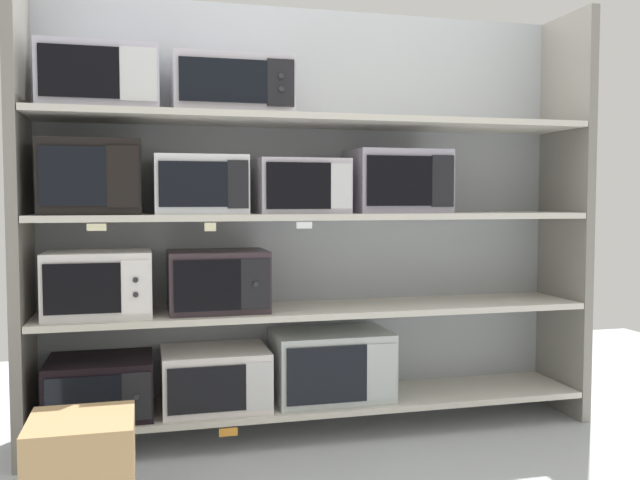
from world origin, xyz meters
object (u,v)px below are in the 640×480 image
at_px(microwave_8, 397,182).
at_px(microwave_2, 331,365).
at_px(microwave_6, 200,185).
at_px(microwave_5, 92,178).
at_px(microwave_1, 215,378).
at_px(microwave_3, 99,284).
at_px(microwave_9, 100,79).
at_px(microwave_0, 100,387).
at_px(microwave_7, 299,187).
at_px(microwave_10, 232,87).
at_px(shipping_carton, 82,475).
at_px(microwave_4, 218,281).

bearing_deg(microwave_8, microwave_2, -179.98).
bearing_deg(microwave_6, microwave_5, -180.00).
height_order(microwave_1, microwave_5, microwave_5).
bearing_deg(microwave_2, microwave_3, 179.99).
xyz_separation_m(microwave_1, microwave_3, (-0.53, -0.00, 0.47)).
height_order(microwave_5, microwave_9, microwave_9).
height_order(microwave_0, microwave_8, microwave_8).
relative_size(microwave_6, microwave_7, 0.98).
bearing_deg(microwave_5, microwave_3, -0.04).
relative_size(microwave_2, microwave_8, 1.22).
height_order(microwave_10, shipping_carton, microwave_10).
height_order(microwave_7, microwave_9, microwave_9).
relative_size(microwave_5, microwave_6, 1.03).
xyz_separation_m(microwave_0, microwave_4, (0.54, -0.00, 0.48)).
relative_size(microwave_5, microwave_7, 1.01).
height_order(microwave_4, microwave_8, microwave_8).
height_order(microwave_4, microwave_9, microwave_9).
relative_size(microwave_6, microwave_9, 0.81).
height_order(microwave_6, microwave_7, microwave_6).
xyz_separation_m(microwave_10, shipping_carton, (-0.64, -0.81, -1.49)).
distance_m(microwave_6, microwave_9, 0.65).
bearing_deg(microwave_10, microwave_3, -179.99).
distance_m(microwave_9, microwave_10, 0.60).
bearing_deg(microwave_4, microwave_5, 179.98).
xyz_separation_m(microwave_4, microwave_10, (0.07, 0.00, 0.92)).
xyz_separation_m(microwave_3, microwave_4, (0.54, -0.00, -0.00)).
xyz_separation_m(microwave_0, microwave_7, (0.94, -0.00, 0.93)).
bearing_deg(microwave_7, shipping_carton, -139.92).
bearing_deg(microwave_7, microwave_5, 179.98).
bearing_deg(microwave_2, microwave_10, 179.97).
relative_size(microwave_8, shipping_carton, 1.18).
bearing_deg(microwave_8, microwave_5, 180.00).
height_order(microwave_9, microwave_10, microwave_9).
bearing_deg(microwave_3, microwave_7, -0.02).
xyz_separation_m(microwave_7, microwave_10, (-0.32, 0.00, 0.47)).
relative_size(microwave_9, shipping_carton, 1.28).
bearing_deg(microwave_10, microwave_4, -179.80).
distance_m(microwave_0, microwave_5, 0.97).
xyz_separation_m(microwave_2, microwave_5, (-1.13, 0.00, 0.93)).
distance_m(microwave_9, shipping_carton, 1.71).
bearing_deg(microwave_6, microwave_9, -180.00).
bearing_deg(microwave_9, microwave_7, -0.02).
xyz_separation_m(microwave_1, microwave_9, (-0.50, -0.00, 1.40)).
distance_m(microwave_2, microwave_4, 0.72).
xyz_separation_m(microwave_4, microwave_7, (0.40, -0.00, 0.45)).
bearing_deg(microwave_4, microwave_10, 0.20).
height_order(microwave_0, shipping_carton, microwave_0).
xyz_separation_m(microwave_3, microwave_9, (0.02, -0.00, 0.93)).
xyz_separation_m(microwave_6, microwave_8, (0.99, -0.00, 0.02)).
bearing_deg(microwave_1, microwave_7, -0.04).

